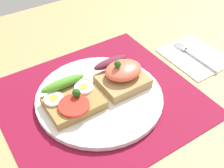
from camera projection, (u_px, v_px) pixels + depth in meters
The scene contains 7 objects.
ground_plane at pixel (100, 105), 58.91cm from camera, with size 120.00×90.00×3.20cm, color tan.
placemat at pixel (100, 99), 57.74cm from camera, with size 37.90×35.01×0.30cm, color maroon.
plate at pixel (99, 97), 57.30cm from camera, with size 25.27×25.27×1.02cm, color white.
sandwich_egg_tomato at pixel (72, 99), 54.14cm from camera, with size 10.33×9.89×3.93cm.
sandwich_salmon at pixel (121, 74), 58.34cm from camera, with size 9.44×9.37×6.01cm.
napkin at pixel (195, 56), 68.42cm from camera, with size 12.47×14.36×0.60cm, color white.
fork at pixel (193, 55), 68.09cm from camera, with size 1.62×13.70×0.32cm.
Camera 1 is at (-20.31, -35.73, 40.90)cm, focal length 46.07 mm.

